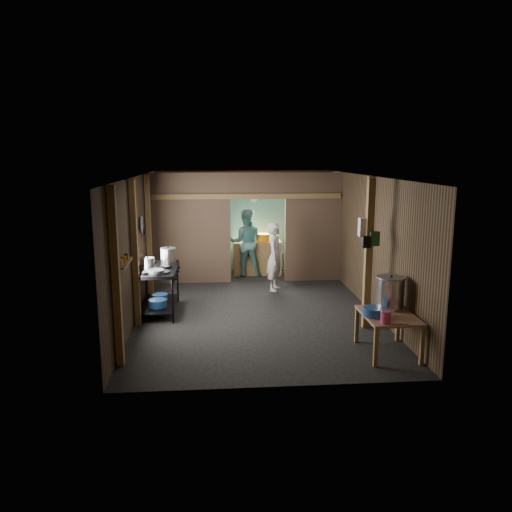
{
  "coord_description": "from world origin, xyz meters",
  "views": [
    {
      "loc": [
        -0.81,
        -9.67,
        3.0
      ],
      "look_at": [
        0.0,
        -0.2,
        1.1
      ],
      "focal_mm": 35.62,
      "sensor_mm": 36.0,
      "label": 1
    }
  ],
  "objects": [
    {
      "name": "back_counter",
      "position": [
        0.3,
        2.95,
        0.42
      ],
      "size": [
        1.2,
        0.5,
        0.85
      ],
      "primitive_type": "cube",
      "color": "olive",
      "rests_on": "floor"
    },
    {
      "name": "jar_yellow",
      "position": [
        -2.15,
        -2.1,
        1.47
      ],
      "size": [
        0.08,
        0.08,
        0.1
      ],
      "primitive_type": "cylinder",
      "color": "orange",
      "rests_on": "wall_shelf"
    },
    {
      "name": "cross_beam",
      "position": [
        0.0,
        2.15,
        2.05
      ],
      "size": [
        4.4,
        0.12,
        0.12
      ],
      "primitive_type": "cube",
      "color": "olive",
      "rests_on": "wall_left"
    },
    {
      "name": "bag_black",
      "position": [
        1.78,
        -1.38,
        1.55
      ],
      "size": [
        0.14,
        0.1,
        0.2
      ],
      "primitive_type": "cube",
      "color": "black",
      "rests_on": "post_free"
    },
    {
      "name": "partition_right",
      "position": [
        1.57,
        2.2,
        1.3
      ],
      "size": [
        1.35,
        0.1,
        2.6
      ],
      "primitive_type": "cube",
      "color": "brown",
      "rests_on": "floor"
    },
    {
      "name": "post_left_c",
      "position": [
        -2.18,
        1.2,
        1.3
      ],
      "size": [
        0.1,
        0.12,
        2.6
      ],
      "primitive_type": "cube",
      "color": "olive",
      "rests_on": "floor"
    },
    {
      "name": "stove_pot_med",
      "position": [
        -2.05,
        -0.15,
        0.98
      ],
      "size": [
        0.34,
        0.34,
        0.22
      ],
      "primitive_type": null,
      "rotation": [
        0.0,
        0.0,
        0.4
      ],
      "color": "silver",
      "rests_on": "gas_range"
    },
    {
      "name": "pan_lid_small",
      "position": [
        -2.21,
        0.8,
        1.55
      ],
      "size": [
        0.03,
        0.3,
        0.3
      ],
      "primitive_type": "cylinder",
      "rotation": [
        0.0,
        1.57,
        0.0
      ],
      "color": "black",
      "rests_on": "wall_left"
    },
    {
      "name": "bag_white",
      "position": [
        1.8,
        -1.22,
        1.78
      ],
      "size": [
        0.22,
        0.15,
        0.32
      ],
      "primitive_type": "cube",
      "color": "silver",
      "rests_on": "post_free"
    },
    {
      "name": "cook",
      "position": [
        0.56,
        1.36,
        0.77
      ],
      "size": [
        0.53,
        0.65,
        1.53
      ],
      "primitive_type": "imported",
      "rotation": [
        0.0,
        0.0,
        1.25
      ],
      "color": "silver",
      "rests_on": "floor"
    },
    {
      "name": "prep_table",
      "position": [
        1.83,
        -2.49,
        0.31
      ],
      "size": [
        0.76,
        1.05,
        0.62
      ],
      "primitive_type": null,
      "color": "#A16F58",
      "rests_on": "floor"
    },
    {
      "name": "stock_pot",
      "position": [
        1.96,
        -2.17,
        0.86
      ],
      "size": [
        0.46,
        0.46,
        0.53
      ],
      "primitive_type": null,
      "rotation": [
        0.0,
        0.0,
        0.0
      ],
      "color": "silver",
      "rests_on": "prep_table"
    },
    {
      "name": "blue_tub_front",
      "position": [
        -1.88,
        -0.32,
        0.24
      ],
      "size": [
        0.35,
        0.35,
        0.14
      ],
      "primitive_type": "cylinder",
      "color": "#214C8B",
      "rests_on": "gas_range"
    },
    {
      "name": "partition_header",
      "position": [
        0.25,
        2.2,
        2.3
      ],
      "size": [
        1.3,
        0.1,
        0.6
      ],
      "primitive_type": "cube",
      "color": "brown",
      "rests_on": "wall_back"
    },
    {
      "name": "bag_green",
      "position": [
        1.92,
        -1.36,
        1.6
      ],
      "size": [
        0.16,
        0.12,
        0.24
      ],
      "primitive_type": "cube",
      "color": "#275323",
      "rests_on": "post_free"
    },
    {
      "name": "gas_range",
      "position": [
        -1.88,
        -0.1,
        0.44
      ],
      "size": [
        0.77,
        1.5,
        0.89
      ],
      "primitive_type": null,
      "color": "black",
      "rests_on": "floor"
    },
    {
      "name": "pan_lid_big",
      "position": [
        -2.21,
        0.4,
        1.65
      ],
      "size": [
        0.03,
        0.34,
        0.34
      ],
      "primitive_type": "cylinder",
      "rotation": [
        0.0,
        1.57,
        0.0
      ],
      "color": "gray",
      "rests_on": "wall_left"
    },
    {
      "name": "post_right",
      "position": [
        2.18,
        -0.2,
        1.3
      ],
      "size": [
        0.1,
        0.12,
        2.6
      ],
      "primitive_type": "cube",
      "color": "olive",
      "rests_on": "floor"
    },
    {
      "name": "stove_pot_large",
      "position": [
        -1.71,
        0.38,
        1.02
      ],
      "size": [
        0.38,
        0.38,
        0.31
      ],
      "primitive_type": null,
      "rotation": [
        0.0,
        0.0,
        0.29
      ],
      "color": "silver",
      "rests_on": "gas_range"
    },
    {
      "name": "turquoise_panel",
      "position": [
        0.0,
        3.44,
        1.25
      ],
      "size": [
        4.4,
        0.06,
        2.5
      ],
      "primitive_type": "cube",
      "color": "#66A69B",
      "rests_on": "wall_back"
    },
    {
      "name": "wash_basin",
      "position": [
        1.59,
        -2.54,
        0.68
      ],
      "size": [
        0.43,
        0.43,
        0.13
      ],
      "primitive_type": "cylinder",
      "rotation": [
        0.0,
        0.0,
        -0.28
      ],
      "color": "#214C8B",
      "rests_on": "prep_table"
    },
    {
      "name": "jar_white",
      "position": [
        -2.15,
        -2.35,
        1.47
      ],
      "size": [
        0.07,
        0.07,
        0.1
      ],
      "primitive_type": "cylinder",
      "color": "silver",
      "rests_on": "wall_shelf"
    },
    {
      "name": "worker_back",
      "position": [
        0.0,
        2.81,
        0.85
      ],
      "size": [
        0.86,
        0.68,
        1.7
      ],
      "primitive_type": "imported",
      "rotation": [
        0.0,
        0.0,
        3.09
      ],
      "color": "#5A9590",
      "rests_on": "floor"
    },
    {
      "name": "red_cup",
      "position": [
        -0.05,
        2.95,
        0.92
      ],
      "size": [
        0.12,
        0.12,
        0.14
      ],
      "primitive_type": "cylinder",
      "color": "#8F0609",
      "rests_on": "back_counter"
    },
    {
      "name": "frying_pan",
      "position": [
        -1.88,
        -0.52,
        0.91
      ],
      "size": [
        0.5,
        0.63,
        0.08
      ],
      "primitive_type": null,
      "rotation": [
        0.0,
        0.0,
        -0.34
      ],
      "color": "gray",
      "rests_on": "gas_range"
    },
    {
      "name": "wall_clock",
      "position": [
        0.25,
        3.4,
        1.9
      ],
      "size": [
        0.2,
        0.03,
        0.2
      ],
      "primitive_type": "cylinder",
      "rotation": [
        1.57,
        0.0,
        0.0
      ],
      "color": "silver",
      "rests_on": "wall_back"
    },
    {
      "name": "wall_back",
      "position": [
        0.0,
        3.5,
        1.3
      ],
      "size": [
        4.5,
        0.0,
        2.6
      ],
      "primitive_type": "cube",
      "color": "brown",
      "rests_on": "ground"
    },
    {
      "name": "jar_green",
      "position": [
        -2.15,
        -1.88,
        1.47
      ],
      "size": [
        0.06,
        0.06,
        0.1
      ],
      "primitive_type": "cylinder",
      "color": "#275323",
      "rests_on": "wall_shelf"
    },
    {
      "name": "post_left_b",
      "position": [
        -2.18,
        -0.8,
        1.3
      ],
      "size": [
        0.1,
        0.12,
        2.6
      ],
      "primitive_type": "cube",
      "color": "olive",
      "rests_on": "floor"
    },
    {
      "name": "stove_saucepan",
      "position": [
        -2.05,
        0.35,
        0.93
      ],
      "size": [
        0.17,
        0.17,
        0.09
      ],
      "primitive_type": "cylinder",
      "rotation": [
        0.0,
        0.0,
        0.14
      ],
      "color": "silver",
      "rests_on": "gas_range"
    },
    {
      "name": "wall_shelf",
      "position": [
        -2.15,
        -2.1,
        1.4
      ],
      "size": [
        0.14,
        0.8,
        0.03
      ],
      "primitive_type": "cube",
      "color": "olive",
      "rests_on": "wall_left"
    },
    {
      "name": "knife",
      "position": [
        1.8,
        -2.96,
        0.63
      ],
      "size": [
        0.3,
        0.08,
        0.01
      ],
      "primitive_type": "cube",
      "rotation": [
        0.0,
        0.0,
        -0.15
      ],
      "color": "silver",
      "rests_on": "prep_table"
    },
    {
      "name": "pink_bucket",
      "position": [
        1.64,
        -2.89,
        0.71
      ],
      "size": [
        0.17,
        0.17,
        0.18
      ],
      "primitive_type": "cylinder",
      "rotation": [
        0.0,
        0.0,
        -0.12
      ],
      "color": "#C23F6D",
      "rests_on": "prep_table"
    },
    {
      "name": "blue_tub_back",
      "position": [
        -1.88,
        0.12,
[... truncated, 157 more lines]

